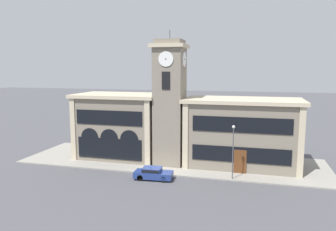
# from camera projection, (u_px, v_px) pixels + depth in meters

# --- Properties ---
(ground_plane) EXTENTS (300.00, 300.00, 0.00)m
(ground_plane) POSITION_uv_depth(u_px,v_px,m) (160.00, 175.00, 39.40)
(ground_plane) COLOR #4C4C51
(sidewalk_kerb) EXTENTS (40.82, 11.92, 0.15)m
(sidewalk_kerb) POSITION_uv_depth(u_px,v_px,m) (172.00, 161.00, 45.09)
(sidewalk_kerb) COLOR gray
(sidewalk_kerb) RESTS_ON ground_plane
(clock_tower) EXTENTS (4.39, 4.39, 17.57)m
(clock_tower) POSITION_uv_depth(u_px,v_px,m) (170.00, 103.00, 42.71)
(clock_tower) COLOR gray
(clock_tower) RESTS_ON ground_plane
(town_hall_left_wing) EXTENTS (12.12, 7.77, 9.18)m
(town_hall_left_wing) POSITION_uv_depth(u_px,v_px,m) (120.00, 126.00, 46.81)
(town_hall_left_wing) COLOR gray
(town_hall_left_wing) RESTS_ON ground_plane
(town_hall_right_wing) EXTENTS (14.96, 7.77, 8.89)m
(town_hall_right_wing) POSITION_uv_depth(u_px,v_px,m) (242.00, 133.00, 42.48)
(town_hall_right_wing) COLOR gray
(town_hall_right_wing) RESTS_ON ground_plane
(parked_car_near) EXTENTS (4.51, 2.17, 1.38)m
(parked_car_near) POSITION_uv_depth(u_px,v_px,m) (153.00, 173.00, 37.85)
(parked_car_near) COLOR navy
(parked_car_near) RESTS_ON ground_plane
(street_lamp) EXTENTS (0.36, 0.36, 6.24)m
(street_lamp) POSITION_uv_depth(u_px,v_px,m) (233.00, 144.00, 37.09)
(street_lamp) COLOR #4C4C51
(street_lamp) RESTS_ON sidewalk_kerb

